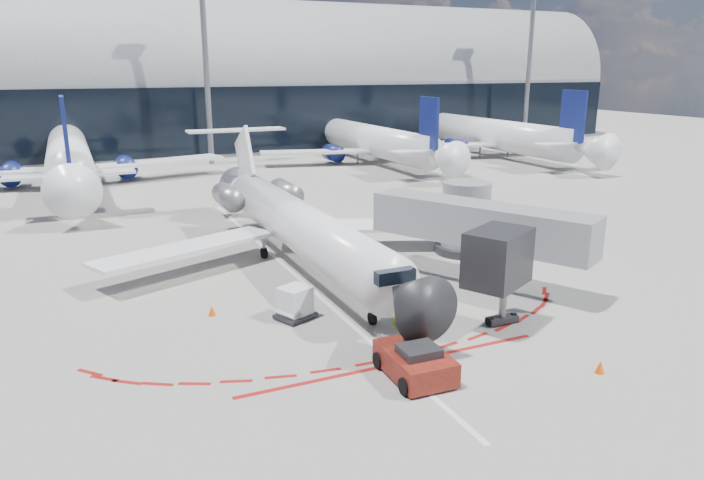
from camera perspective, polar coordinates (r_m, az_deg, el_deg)
name	(u,v)px	position (r m, az deg, el deg)	size (l,w,h in m)	color
ground	(303,282)	(36.76, -4.51, -3.80)	(260.00, 260.00, 0.00)	slate
apron_centerline	(292,272)	(38.55, -5.52, -2.89)	(0.25, 40.00, 0.01)	silver
apron_stop_bar	(396,364)	(27.04, 3.99, -11.16)	(14.00, 0.25, 0.01)	maroon
terminal_building	(149,92)	(98.44, -17.95, 12.68)	(150.00, 24.15, 24.00)	#979A9D
jet_bridge	(475,226)	(37.72, 11.14, 1.22)	(10.03, 15.20, 4.90)	gray
light_mast_centre	(206,63)	(82.40, -13.14, 15.38)	(0.70, 0.70, 25.00)	slate
light_mast_east	(529,64)	(104.64, 15.81, 15.15)	(0.70, 0.70, 25.00)	slate
regional_jet	(294,222)	(39.97, -5.27, 1.65)	(25.23, 31.11, 7.79)	white
pushback_tug	(415,362)	(25.85, 5.75, -10.97)	(2.47, 5.58, 1.44)	#53140B
ramp_worker	(396,310)	(30.19, 4.03, -6.35)	(0.66, 0.43, 1.81)	#C1E418
uld_container	(295,303)	(31.33, -5.20, -5.73)	(2.20, 2.07, 1.64)	black
safety_cone_left	(212,311)	(32.51, -12.62, -6.30)	(0.37, 0.37, 0.52)	#E34804
safety_cone_right	(600,367)	(28.04, 21.63, -10.67)	(0.39, 0.39, 0.54)	#E34804
bg_airliner_0	(65,126)	(72.78, -24.64, 9.42)	(38.08, 40.32, 12.32)	white
bg_airliner_1	(370,118)	(83.10, 1.64, 10.99)	(34.60, 36.64, 11.19)	white
bg_airliner_2	(492,113)	(91.16, 12.57, 11.25)	(36.67, 38.83, 11.86)	white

